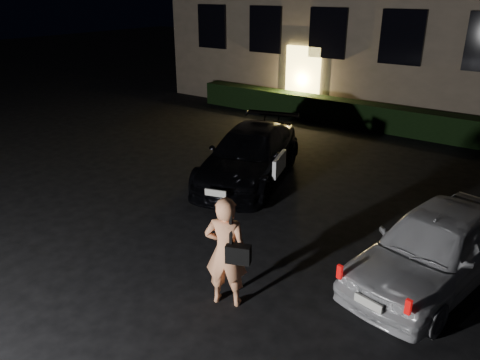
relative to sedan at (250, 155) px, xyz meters
The scene contains 5 objects.
ground 4.55m from the sedan, 73.30° to the right, with size 80.00×80.00×0.00m, color black.
hedge 6.32m from the sedan, 78.18° to the left, with size 15.00×0.70×0.85m, color black.
sedan is the anchor object (origin of this frame).
hatch 5.29m from the sedan, 21.24° to the right, with size 2.27×4.00×1.28m.
man 5.02m from the sedan, 59.20° to the right, with size 0.82×0.63×1.75m.
Camera 1 is at (4.91, -4.67, 4.45)m, focal length 35.00 mm.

